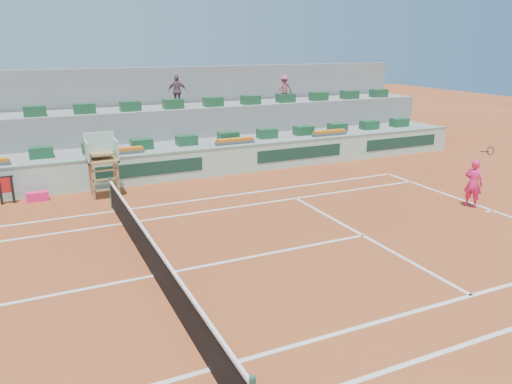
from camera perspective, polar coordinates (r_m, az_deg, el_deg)
ground at (r=12.90m, az=-11.62°, el=-9.37°), size 90.00×90.00×0.00m
seating_tier_lower at (r=22.75m, az=-18.21°, el=3.21°), size 36.00×4.00×1.20m
seating_tier_upper at (r=24.17m, az=-18.86°, el=5.61°), size 36.00×2.40×2.60m
stadium_back_wall at (r=25.60m, az=-19.49°, el=8.18°), size 36.00×0.40×4.40m
player_bag at (r=19.99m, az=-23.71°, el=-0.46°), size 0.77×0.34×0.34m
spectator_mid at (r=24.36m, az=-8.97°, el=11.30°), size 0.97×0.65×1.53m
spectator_right at (r=26.27m, az=3.24°, el=11.71°), size 0.91×0.54×1.40m
court_lines at (r=12.90m, az=-11.62°, el=-9.35°), size 23.89×11.09×0.01m
tennis_net at (r=12.68m, az=-11.76°, el=-7.23°), size 0.10×11.97×1.10m
advertising_hoarding at (r=20.61m, az=-17.35°, el=2.04°), size 36.00×0.34×1.26m
umpire_chair at (r=19.44m, az=-17.22°, el=3.95°), size 1.10×0.90×2.40m
seat_row_lower at (r=21.70m, az=-18.09°, el=4.82°), size 32.90×0.60×0.44m
seat_row_upper at (r=23.35m, az=-19.04°, el=9.02°), size 32.90×0.60×0.44m
flower_planters at (r=20.82m, az=-21.86°, el=3.71°), size 26.80×0.36×0.28m
towel_rack at (r=19.98m, az=-26.66°, el=0.45°), size 0.56×0.09×1.03m
tennis_player at (r=19.06m, az=23.59°, el=0.94°), size 0.62×0.93×2.28m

